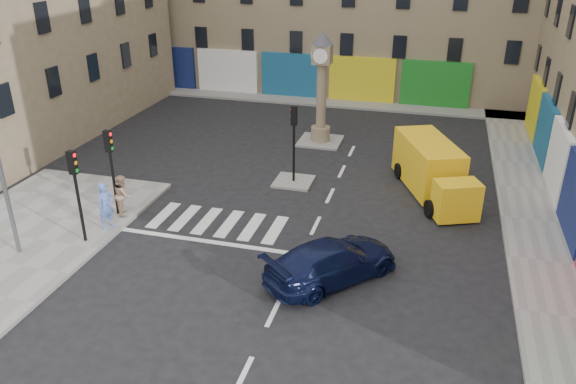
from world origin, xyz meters
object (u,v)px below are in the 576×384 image
at_px(clock_pillar, 322,81).
at_px(yellow_van, 432,169).
at_px(traffic_light_island, 294,132).
at_px(traffic_light_left_far, 111,159).
at_px(pedestrian_tan, 123,195).
at_px(traffic_light_left_near, 76,182).
at_px(navy_sedan, 332,261).
at_px(pedestrian_blue, 106,206).

bearing_deg(clock_pillar, yellow_van, -39.77).
relative_size(traffic_light_island, yellow_van, 0.57).
xyz_separation_m(traffic_light_left_far, pedestrian_tan, (0.30, 0.06, -1.59)).
xyz_separation_m(traffic_light_left_near, yellow_van, (12.71, 8.46, -1.48)).
bearing_deg(pedestrian_tan, traffic_light_island, -77.14).
relative_size(traffic_light_island, clock_pillar, 0.61).
bearing_deg(traffic_light_left_far, navy_sedan, -13.12).
distance_m(traffic_light_left_near, traffic_light_island, 10.03).
bearing_deg(traffic_light_left_far, traffic_light_island, 40.60).
bearing_deg(traffic_light_left_near, pedestrian_tan, 83.06).
height_order(clock_pillar, navy_sedan, clock_pillar).
bearing_deg(traffic_light_left_near, pedestrian_blue, 75.71).
height_order(navy_sedan, pedestrian_tan, pedestrian_tan).
xyz_separation_m(traffic_light_island, yellow_van, (6.41, 0.66, -1.45)).
distance_m(traffic_light_left_near, traffic_light_left_far, 2.40).
relative_size(clock_pillar, pedestrian_blue, 3.13).
distance_m(traffic_light_island, pedestrian_blue, 9.06).
bearing_deg(traffic_light_left_near, yellow_van, 33.66).
bearing_deg(clock_pillar, traffic_light_island, -90.00).
height_order(traffic_light_left_near, traffic_light_island, traffic_light_left_near).
xyz_separation_m(traffic_light_left_near, pedestrian_tan, (0.30, 2.46, -1.59)).
height_order(traffic_light_left_far, navy_sedan, traffic_light_left_far).
bearing_deg(pedestrian_blue, traffic_light_island, -21.42).
bearing_deg(clock_pillar, pedestrian_blue, -115.43).
height_order(traffic_light_left_near, traffic_light_left_far, same).
bearing_deg(yellow_van, clock_pillar, 117.31).
distance_m(traffic_light_left_far, navy_sedan, 10.13).
relative_size(traffic_light_island, pedestrian_blue, 1.90).
xyz_separation_m(clock_pillar, pedestrian_blue, (-6.00, -12.62, -2.42)).
bearing_deg(traffic_light_left_far, pedestrian_tan, 11.94).
bearing_deg(traffic_light_left_near, clock_pillar, 65.45).
bearing_deg(clock_pillar, pedestrian_tan, -117.90).
xyz_separation_m(traffic_light_left_far, yellow_van, (12.71, 6.06, -1.48)).
relative_size(traffic_light_left_near, traffic_light_left_far, 1.00).
xyz_separation_m(traffic_light_left_near, traffic_light_island, (6.30, 7.80, -0.03)).
relative_size(traffic_light_left_near, yellow_van, 0.57).
height_order(yellow_van, pedestrian_tan, yellow_van).
relative_size(yellow_van, pedestrian_tan, 3.72).
distance_m(traffic_light_left_near, pedestrian_blue, 1.93).
xyz_separation_m(navy_sedan, yellow_van, (3.02, 8.32, 0.41)).
distance_m(yellow_van, pedestrian_tan, 13.78).
distance_m(traffic_light_left_far, pedestrian_tan, 1.62).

